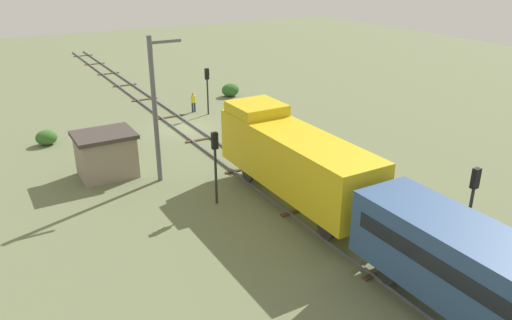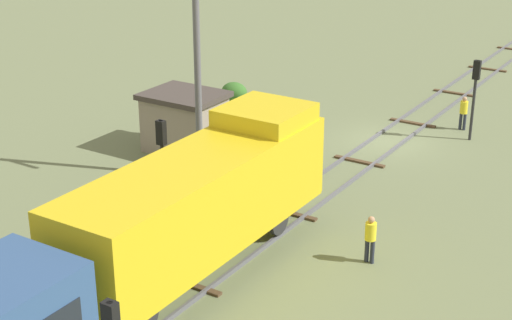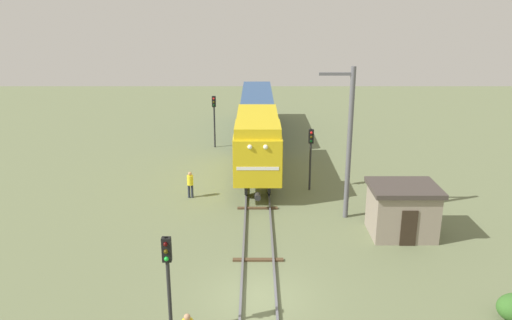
{
  "view_description": "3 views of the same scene",
  "coord_description": "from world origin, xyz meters",
  "px_view_note": "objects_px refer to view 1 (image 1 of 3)",
  "views": [
    {
      "loc": [
        13.76,
        34.64,
        12.51
      ],
      "look_at": [
        0.97,
        12.75,
        2.05
      ],
      "focal_mm": 35.0,
      "sensor_mm": 36.0,
      "label": 1
    },
    {
      "loc": [
        -13.44,
        32.99,
        12.87
      ],
      "look_at": [
        1.23,
        9.82,
        2.08
      ],
      "focal_mm": 55.0,
      "sensor_mm": 36.0,
      "label": 2
    },
    {
      "loc": [
        -0.1,
        -17.96,
        11.53
      ],
      "look_at": [
        0.03,
        13.54,
        1.77
      ],
      "focal_mm": 35.0,
      "sensor_mm": 36.0,
      "label": 3
    }
  ],
  "objects_px": {
    "catenary_mast": "(156,107)",
    "worker_by_signal": "(315,152)",
    "traffic_signal_far": "(472,197)",
    "worker_near_track": "(193,101)",
    "relay_hut": "(106,154)",
    "locomotive": "(292,157)",
    "traffic_signal_mid": "(215,155)",
    "traffic_signal_near": "(207,83)"
  },
  "relations": [
    {
      "from": "traffic_signal_near",
      "to": "worker_by_signal",
      "type": "distance_m",
      "value": 13.81
    },
    {
      "from": "traffic_signal_near",
      "to": "worker_by_signal",
      "type": "xyz_separation_m",
      "value": [
        -1.0,
        13.66,
        -1.73
      ]
    },
    {
      "from": "traffic_signal_near",
      "to": "locomotive",
      "type": "bearing_deg",
      "value": 79.48
    },
    {
      "from": "relay_hut",
      "to": "traffic_signal_mid",
      "type": "bearing_deg",
      "value": 121.61
    },
    {
      "from": "traffic_signal_far",
      "to": "worker_by_signal",
      "type": "height_order",
      "value": "traffic_signal_far"
    },
    {
      "from": "locomotive",
      "to": "traffic_signal_near",
      "type": "xyz_separation_m",
      "value": [
        -3.2,
        -17.23,
        -0.05
      ]
    },
    {
      "from": "worker_near_track",
      "to": "catenary_mast",
      "type": "height_order",
      "value": "catenary_mast"
    },
    {
      "from": "worker_by_signal",
      "to": "catenary_mast",
      "type": "distance_m",
      "value": 10.24
    },
    {
      "from": "locomotive",
      "to": "catenary_mast",
      "type": "bearing_deg",
      "value": -53.03
    },
    {
      "from": "traffic_signal_far",
      "to": "relay_hut",
      "type": "xyz_separation_m",
      "value": [
        11.1,
        -16.99,
        -1.64
      ]
    },
    {
      "from": "worker_near_track",
      "to": "relay_hut",
      "type": "bearing_deg",
      "value": 20.32
    },
    {
      "from": "worker_by_signal",
      "to": "traffic_signal_far",
      "type": "bearing_deg",
      "value": 166.15
    },
    {
      "from": "traffic_signal_near",
      "to": "traffic_signal_mid",
      "type": "distance_m",
      "value": 16.43
    },
    {
      "from": "locomotive",
      "to": "traffic_signal_near",
      "type": "bearing_deg",
      "value": -100.52
    },
    {
      "from": "locomotive",
      "to": "worker_near_track",
      "type": "distance_m",
      "value": 18.7
    },
    {
      "from": "locomotive",
      "to": "catenary_mast",
      "type": "distance_m",
      "value": 8.4
    },
    {
      "from": "relay_hut",
      "to": "traffic_signal_far",
      "type": "bearing_deg",
      "value": 123.16
    },
    {
      "from": "traffic_signal_mid",
      "to": "worker_by_signal",
      "type": "distance_m",
      "value": 7.94
    },
    {
      "from": "traffic_signal_mid",
      "to": "traffic_signal_far",
      "type": "height_order",
      "value": "traffic_signal_far"
    },
    {
      "from": "relay_hut",
      "to": "catenary_mast",
      "type": "bearing_deg",
      "value": 138.36
    },
    {
      "from": "traffic_signal_mid",
      "to": "worker_near_track",
      "type": "xyz_separation_m",
      "value": [
        -5.8,
        -16.28,
        -1.83
      ]
    },
    {
      "from": "traffic_signal_near",
      "to": "worker_near_track",
      "type": "relative_size",
      "value": 2.29
    },
    {
      "from": "traffic_signal_mid",
      "to": "worker_by_signal",
      "type": "xyz_separation_m",
      "value": [
        -7.6,
        -1.39,
        -1.83
      ]
    },
    {
      "from": "locomotive",
      "to": "traffic_signal_mid",
      "type": "xyz_separation_m",
      "value": [
        3.4,
        -2.18,
        0.06
      ]
    },
    {
      "from": "catenary_mast",
      "to": "relay_hut",
      "type": "xyz_separation_m",
      "value": [
        2.56,
        -2.27,
        -3.12
      ]
    },
    {
      "from": "traffic_signal_near",
      "to": "traffic_signal_far",
      "type": "relative_size",
      "value": 0.89
    },
    {
      "from": "locomotive",
      "to": "worker_by_signal",
      "type": "bearing_deg",
      "value": -139.67
    },
    {
      "from": "worker_by_signal",
      "to": "catenary_mast",
      "type": "relative_size",
      "value": 0.2
    },
    {
      "from": "locomotive",
      "to": "worker_near_track",
      "type": "bearing_deg",
      "value": -97.41
    },
    {
      "from": "traffic_signal_far",
      "to": "catenary_mast",
      "type": "xyz_separation_m",
      "value": [
        8.54,
        -14.72,
        1.47
      ]
    },
    {
      "from": "traffic_signal_mid",
      "to": "catenary_mast",
      "type": "relative_size",
      "value": 0.48
    },
    {
      "from": "catenary_mast",
      "to": "worker_near_track",
      "type": "bearing_deg",
      "value": -121.69
    },
    {
      "from": "catenary_mast",
      "to": "relay_hut",
      "type": "bearing_deg",
      "value": -41.64
    },
    {
      "from": "catenary_mast",
      "to": "worker_by_signal",
      "type": "bearing_deg",
      "value": 161.83
    },
    {
      "from": "locomotive",
      "to": "worker_by_signal",
      "type": "relative_size",
      "value": 6.82
    },
    {
      "from": "traffic_signal_far",
      "to": "traffic_signal_near",
      "type": "bearing_deg",
      "value": -89.1
    },
    {
      "from": "traffic_signal_mid",
      "to": "catenary_mast",
      "type": "bearing_deg",
      "value": -70.64
    },
    {
      "from": "worker_near_track",
      "to": "traffic_signal_mid",
      "type": "bearing_deg",
      "value": 46.54
    },
    {
      "from": "traffic_signal_far",
      "to": "worker_near_track",
      "type": "xyz_separation_m",
      "value": [
        1.2,
        -26.61,
        -2.04
      ]
    },
    {
      "from": "traffic_signal_far",
      "to": "worker_near_track",
      "type": "height_order",
      "value": "traffic_signal_far"
    },
    {
      "from": "locomotive",
      "to": "traffic_signal_mid",
      "type": "height_order",
      "value": "locomotive"
    },
    {
      "from": "worker_by_signal",
      "to": "locomotive",
      "type": "bearing_deg",
      "value": 119.41
    }
  ]
}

